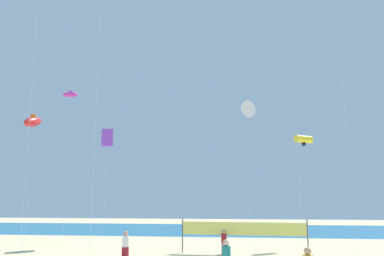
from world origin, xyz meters
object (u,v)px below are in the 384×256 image
object	(u,v)px
kite_yellow_tube	(303,140)
kite_white_delta	(247,109)
kite_violet_box	(107,138)
beachgoer_white_shirt	(125,245)
kite_magenta_inflatable	(70,95)
kite_red_inflatable	(33,122)
volleyball_net	(243,230)
beachgoer_maroon_shirt	(224,241)

from	to	relation	value
kite_yellow_tube	kite_white_delta	bearing A→B (deg)	-148.83
kite_violet_box	beachgoer_white_shirt	bearing A→B (deg)	-62.88
beachgoer_white_shirt	kite_yellow_tube	size ratio (longest dim) A/B	0.20
kite_magenta_inflatable	kite_white_delta	size ratio (longest dim) A/B	1.18
kite_yellow_tube	kite_magenta_inflatable	xyz separation A→B (m)	(-21.27, -0.39, 4.59)
beachgoer_white_shirt	kite_white_delta	distance (m)	14.55
kite_yellow_tube	kite_violet_box	distance (m)	17.39
kite_red_inflatable	kite_white_delta	bearing A→B (deg)	12.73
beachgoer_white_shirt	volleyball_net	bearing A→B (deg)	89.50
beachgoer_white_shirt	kite_violet_box	world-z (taller)	kite_violet_box
kite_violet_box	kite_magenta_inflatable	bearing A→B (deg)	173.71
kite_violet_box	kite_white_delta	bearing A→B (deg)	-9.49
kite_magenta_inflatable	kite_violet_box	bearing A→B (deg)	-6.29
kite_yellow_tube	kite_red_inflatable	world-z (taller)	kite_red_inflatable
beachgoer_maroon_shirt	kite_magenta_inflatable	xyz separation A→B (m)	(-14.55, 5.84, 12.56)
kite_magenta_inflatable	volleyball_net	bearing A→B (deg)	-19.77
kite_white_delta	beachgoer_maroon_shirt	bearing A→B (deg)	-119.79
volleyball_net	kite_red_inflatable	distance (m)	17.88
beachgoer_white_shirt	kite_red_inflatable	distance (m)	12.62
kite_magenta_inflatable	beachgoer_maroon_shirt	bearing A→B (deg)	-21.88
beachgoer_maroon_shirt	volleyball_net	xyz separation A→B (m)	(1.35, 0.13, 0.76)
kite_red_inflatable	kite_yellow_tube	bearing A→B (deg)	17.30
kite_violet_box	beachgoer_maroon_shirt	bearing A→B (deg)	-26.94
kite_magenta_inflatable	kite_red_inflatable	bearing A→B (deg)	-90.59
kite_magenta_inflatable	kite_yellow_tube	bearing A→B (deg)	1.04
beachgoer_white_shirt	kite_white_delta	xyz separation A→B (m)	(7.94, 6.91, 10.04)
kite_red_inflatable	kite_white_delta	xyz separation A→B (m)	(16.52, 3.73, 1.35)
volleyball_net	kite_magenta_inflatable	bearing A→B (deg)	160.23
volleyball_net	kite_violet_box	xyz separation A→B (m)	(-12.00, 5.29, 7.56)
volleyball_net	kite_red_inflatable	size ratio (longest dim) A/B	0.85
beachgoer_white_shirt	volleyball_net	xyz separation A→B (m)	(7.39, 3.72, 0.68)
beachgoer_white_shirt	kite_violet_box	xyz separation A→B (m)	(-4.61, 9.01, 8.23)
kite_red_inflatable	kite_violet_box	xyz separation A→B (m)	(3.96, 5.83, -0.46)
beachgoer_white_shirt	kite_red_inflatable	size ratio (longest dim) A/B	0.18
volleyball_net	kite_magenta_inflatable	size ratio (longest dim) A/B	0.63
beachgoer_white_shirt	volleyball_net	world-z (taller)	volleyball_net
beachgoer_white_shirt	beachgoer_maroon_shirt	xyz separation A→B (m)	(6.04, 3.59, -0.09)
beachgoer_maroon_shirt	kite_red_inflatable	world-z (taller)	kite_red_inflatable
volleyball_net	kite_yellow_tube	distance (m)	10.87
kite_violet_box	kite_white_delta	xyz separation A→B (m)	(12.55, -2.10, 1.81)
beachgoer_maroon_shirt	kite_red_inflatable	distance (m)	17.06
kite_violet_box	kite_magenta_inflatable	size ratio (longest dim) A/B	0.72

